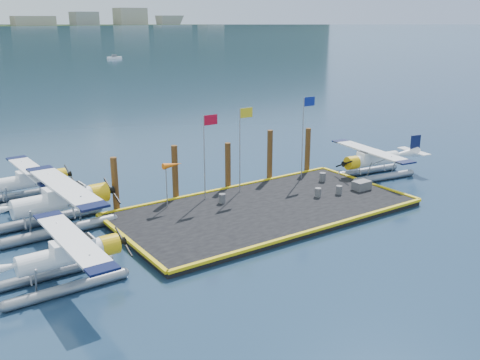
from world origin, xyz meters
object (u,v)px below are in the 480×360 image
object	(u,v)px
drum_4	(323,177)
piling_3	(270,157)
flagpole_blue	(305,126)
seaplane_b	(59,204)
piling_0	(115,186)
flagpole_yellow	(242,137)
windsock	(172,166)
seaplane_d	(373,162)
piling_1	(175,174)
piling_2	(228,167)
piling_4	(308,152)
drum_0	(222,198)
flagpole_red	(207,144)
seaplane_c	(28,183)
seaplane_a	(66,258)
drum_2	(339,190)
crate	(362,185)
drum_1	(318,192)

from	to	relation	value
drum_4	piling_3	bearing A→B (deg)	132.70
flagpole_blue	piling_3	world-z (taller)	flagpole_blue
seaplane_b	piling_0	xyz separation A→B (m)	(3.90, 0.35, 0.37)
flagpole_yellow	windsock	bearing A→B (deg)	180.00
seaplane_d	piling_1	world-z (taller)	piling_1
windsock	piling_2	world-z (taller)	piling_2
piling_2	piling_4	xyz separation A→B (m)	(8.00, 0.00, 0.10)
piling_0	piling_4	world-z (taller)	same
drum_0	piling_2	size ratio (longest dim) A/B	0.17
piling_0	piling_1	size ratio (longest dim) A/B	0.95
flagpole_red	piling_2	bearing A→B (deg)	29.80
windsock	piling_1	bearing A→B (deg)	57.34
flagpole_yellow	seaplane_c	bearing A→B (deg)	150.23
seaplane_a	drum_2	bearing A→B (deg)	94.20
flagpole_blue	seaplane_a	bearing A→B (deg)	-163.12
seaplane_b	flagpole_yellow	world-z (taller)	flagpole_yellow
flagpole_yellow	piling_2	world-z (taller)	flagpole_yellow
piling_0	crate	bearing A→B (deg)	-20.73
seaplane_b	drum_2	xyz separation A→B (m)	(18.56, -5.86, -0.92)
drum_4	flagpole_red	size ratio (longest dim) A/B	0.11
drum_1	piling_3	distance (m)	5.95
piling_2	flagpole_blue	bearing A→B (deg)	-14.48
drum_4	piling_0	distance (m)	16.24
flagpole_blue	flagpole_red	bearing A→B (deg)	180.00
piling_1	piling_2	xyz separation A→B (m)	(4.50, 0.00, -0.20)
seaplane_c	piling_0	distance (m)	7.41
seaplane_c	piling_0	bearing A→B (deg)	32.79
seaplane_d	drum_4	bearing A→B (deg)	90.58
seaplane_d	flagpole_yellow	distance (m)	12.34
seaplane_a	flagpole_blue	size ratio (longest dim) A/B	1.37
seaplane_a	drum_0	bearing A→B (deg)	111.25
windsock	piling_0	world-z (taller)	piling_0
drum_1	flagpole_yellow	world-z (taller)	flagpole_yellow
piling_1	piling_3	size ratio (longest dim) A/B	0.98
windsock	piling_3	world-z (taller)	piling_3
windsock	drum_1	bearing A→B (deg)	-23.73
flagpole_blue	piling_3	size ratio (longest dim) A/B	1.51
drum_0	piling_4	bearing A→B (deg)	15.97
piling_3	piling_1	bearing A→B (deg)	180.00
flagpole_yellow	seaplane_d	bearing A→B (deg)	-10.45
drum_0	flagpole_blue	xyz separation A→B (m)	(8.65, 1.39, 3.96)
seaplane_c	drum_4	size ratio (longest dim) A/B	13.11
flagpole_red	flagpole_yellow	xyz separation A→B (m)	(3.00, 0.00, 0.12)
drum_0	windsock	size ratio (longest dim) A/B	0.21
drum_2	piling_4	bearing A→B (deg)	69.32
drum_1	windsock	bearing A→B (deg)	156.27
windsock	drum_2	bearing A→B (deg)	-22.38
seaplane_c	piling_1	world-z (taller)	piling_1
seaplane_d	piling_0	xyz separation A→B (m)	(-20.94, 3.76, 0.62)
drum_1	piling_1	world-z (taller)	piling_1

